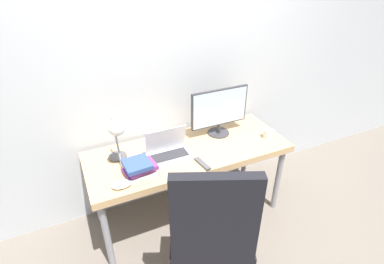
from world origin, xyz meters
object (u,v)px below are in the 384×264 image
object	(u,v)px
laptop	(169,150)
book_stack	(139,168)
game_controller	(122,184)
monitor	(219,110)
office_chair	(212,231)
desk_lamp	(117,134)
mug	(268,134)

from	to	relation	value
laptop	book_stack	size ratio (longest dim) A/B	1.35
book_stack	game_controller	size ratio (longest dim) A/B	1.75
monitor	office_chair	distance (m)	1.09
monitor	desk_lamp	xyz separation A→B (m)	(-0.91, -0.12, 0.06)
laptop	game_controller	distance (m)	0.49
laptop	desk_lamp	world-z (taller)	desk_lamp
laptop	office_chair	size ratio (longest dim) A/B	0.30
book_stack	game_controller	world-z (taller)	book_stack
book_stack	laptop	bearing A→B (deg)	25.41
mug	desk_lamp	bearing A→B (deg)	174.19
laptop	monitor	distance (m)	0.58
book_stack	mug	bearing A→B (deg)	1.03
monitor	desk_lamp	bearing A→B (deg)	-172.39
desk_lamp	book_stack	bearing A→B (deg)	-55.78
monitor	desk_lamp	world-z (taller)	monitor
laptop	mug	world-z (taller)	laptop
monitor	office_chair	size ratio (longest dim) A/B	0.47
desk_lamp	game_controller	world-z (taller)	desk_lamp
office_chair	laptop	bearing A→B (deg)	90.42
monitor	game_controller	size ratio (longest dim) A/B	3.74
book_stack	mug	distance (m)	1.17
office_chair	game_controller	xyz separation A→B (m)	(-0.44, 0.52, 0.13)
game_controller	desk_lamp	bearing A→B (deg)	77.45
mug	monitor	bearing A→B (deg)	144.98
laptop	monitor	size ratio (longest dim) A/B	0.63
game_controller	book_stack	bearing A→B (deg)	29.07
book_stack	game_controller	distance (m)	0.18
desk_lamp	game_controller	xyz separation A→B (m)	(-0.05, -0.24, -0.27)
monitor	desk_lamp	size ratio (longest dim) A/B	1.30
office_chair	book_stack	size ratio (longest dim) A/B	4.56
desk_lamp	laptop	bearing A→B (deg)	-2.76
laptop	monitor	bearing A→B (deg)	14.75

